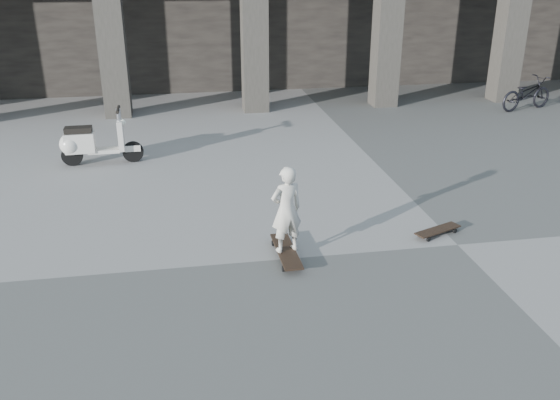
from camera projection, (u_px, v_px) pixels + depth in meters
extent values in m
plane|color=#4C4C4A|center=(458.00, 245.00, 8.51)|extent=(90.00, 90.00, 0.00)
cube|color=#2F2D27|center=(111.00, 37.00, 14.64)|extent=(0.65, 0.65, 4.00)
cube|color=#2F2D27|center=(254.00, 34.00, 15.21)|extent=(0.65, 0.65, 4.00)
cube|color=#2F2D27|center=(387.00, 31.00, 15.77)|extent=(0.65, 0.65, 4.00)
cube|color=#2F2D27|center=(511.00, 28.00, 16.34)|extent=(0.65, 0.65, 4.00)
cube|color=black|center=(286.00, 251.00, 8.12)|extent=(0.28, 1.10, 0.02)
cube|color=#B2B2B7|center=(281.00, 242.00, 8.48)|extent=(0.23, 0.06, 0.03)
cube|color=#B2B2B7|center=(292.00, 267.00, 7.79)|extent=(0.23, 0.06, 0.03)
cylinder|color=black|center=(273.00, 243.00, 8.47)|extent=(0.04, 0.08, 0.08)
cylinder|color=black|center=(289.00, 242.00, 8.51)|extent=(0.04, 0.08, 0.08)
cylinder|color=black|center=(284.00, 269.00, 7.78)|extent=(0.04, 0.08, 0.08)
cylinder|color=black|center=(300.00, 267.00, 7.82)|extent=(0.04, 0.08, 0.08)
cube|color=black|center=(438.00, 230.00, 8.78)|extent=(0.80, 0.48, 0.02)
cube|color=#B2B2B7|center=(450.00, 228.00, 8.93)|extent=(0.11, 0.18, 0.03)
cube|color=#B2B2B7|center=(424.00, 236.00, 8.66)|extent=(0.11, 0.18, 0.03)
cylinder|color=black|center=(446.00, 227.00, 9.00)|extent=(0.07, 0.05, 0.07)
cylinder|color=black|center=(455.00, 231.00, 8.86)|extent=(0.07, 0.05, 0.07)
cylinder|color=black|center=(420.00, 235.00, 8.73)|extent=(0.07, 0.05, 0.07)
cylinder|color=black|center=(429.00, 239.00, 8.59)|extent=(0.07, 0.05, 0.07)
imported|color=beige|center=(286.00, 210.00, 7.89)|extent=(0.50, 0.40, 1.21)
cylinder|color=black|center=(133.00, 152.00, 11.89)|extent=(0.41, 0.11, 0.41)
cylinder|color=black|center=(72.00, 155.00, 11.67)|extent=(0.41, 0.11, 0.41)
cube|color=beige|center=(104.00, 150.00, 11.76)|extent=(0.62, 0.28, 0.07)
cube|color=beige|center=(80.00, 142.00, 11.61)|extent=(0.57, 0.34, 0.39)
sphere|color=beige|center=(71.00, 144.00, 11.59)|extent=(0.43, 0.43, 0.43)
cube|color=black|center=(78.00, 130.00, 11.51)|extent=(0.52, 0.28, 0.10)
cube|color=beige|center=(121.00, 135.00, 11.71)|extent=(0.11, 0.35, 0.60)
cube|color=beige|center=(133.00, 148.00, 11.86)|extent=(0.31, 0.15, 0.12)
cylinder|color=#B2B2B7|center=(119.00, 116.00, 11.57)|extent=(0.10, 0.10, 0.31)
cylinder|color=black|center=(118.00, 110.00, 11.52)|extent=(0.08, 0.52, 0.06)
sphere|color=white|center=(123.00, 122.00, 11.63)|extent=(0.12, 0.12, 0.12)
imported|color=black|center=(527.00, 94.00, 15.84)|extent=(1.78, 1.04, 0.88)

